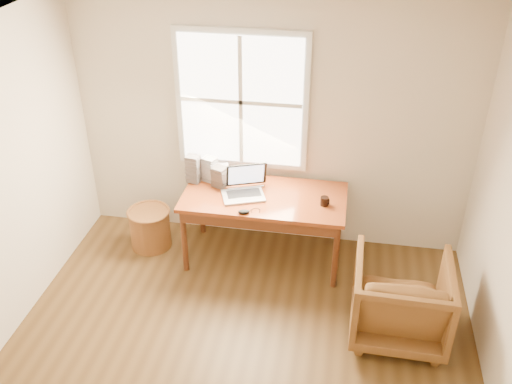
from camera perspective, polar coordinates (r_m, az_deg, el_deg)
room_shell at (r=3.93m, az=-3.25°, el=-5.57°), size 4.04×4.54×2.64m
desk at (r=5.59m, az=0.84°, el=-0.53°), size 1.60×0.80×0.04m
armchair at (r=5.09m, az=14.23°, el=-10.31°), size 0.81×0.84×0.75m
wicker_stool at (r=6.15m, az=-10.54°, el=-3.60°), size 0.56×0.56×0.42m
laptop at (r=5.48m, az=-1.30°, el=0.78°), size 0.49×0.51×0.28m
mouse at (r=5.30m, az=-1.22°, el=-1.99°), size 0.12×0.09×0.04m
coffee_mug at (r=5.44m, az=6.85°, el=-0.92°), size 0.09×0.09×0.09m
cd_stack_a at (r=5.79m, az=-4.63°, el=2.34°), size 0.17×0.16×0.26m
cd_stack_b at (r=5.69m, az=-3.65°, el=1.53°), size 0.17×0.16×0.21m
cd_stack_c at (r=5.77m, az=-6.28°, el=2.32°), size 0.15×0.13×0.29m
cd_stack_d at (r=5.83m, az=-3.38°, el=2.01°), size 0.15×0.14×0.16m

